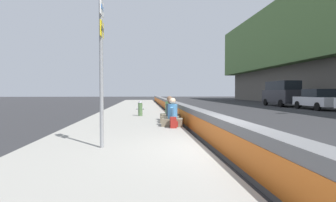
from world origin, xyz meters
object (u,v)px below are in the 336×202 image
Objects in this scene: backpack at (173,123)px; parked_car_midline at (282,93)px; seated_person_middle at (170,115)px; seated_person_rear at (170,113)px; fire_hydrant at (140,108)px; seated_person_foreground at (173,117)px; parked_car_fourth at (317,99)px; route_sign_post at (101,60)px.

parked_car_midline reaches higher than backpack.
seated_person_rear is (1.07, -0.06, 0.03)m from seated_person_middle.
fire_hydrant is at bearing 129.82° from parked_car_midline.
seated_person_rear is (2.17, -0.09, 0.01)m from seated_person_foreground.
parked_car_fourth is at bearing -55.88° from seated_person_rear.
route_sign_post is 8.98m from fire_hydrant.
seated_person_foreground is 2.17m from seated_person_rear.
parked_car_fourth is at bearing -45.30° from route_sign_post.
route_sign_post is at bearing 157.58° from seated_person_middle.
seated_person_foreground is 0.97× the size of seated_person_rear.
seated_person_rear reaches higher than fire_hydrant.
seated_person_rear is 19.38m from parked_car_midline.
seated_person_foreground is at bearing -164.57° from fire_hydrant.
parked_car_fourth is 0.88× the size of parked_car_midline.
seated_person_rear is (-2.56, -1.39, -0.09)m from fire_hydrant.
seated_person_foreground reaches higher than fire_hydrant.
seated_person_middle is at bearing 127.09° from parked_car_fourth.
parked_car_midline is at bearing -36.08° from route_sign_post.
seated_person_rear is at bearing -2.35° from backpack.
parked_car_midline reaches higher than seated_person_foreground.
route_sign_post reaches higher than seated_person_middle.
seated_person_foreground is 0.21× the size of parked_car_midline.
parked_car_fourth is (11.01, -13.13, 0.38)m from seated_person_foreground.
route_sign_post is 3.27× the size of seated_person_foreground.
route_sign_post reaches higher than parked_car_fourth.
seated_person_rear is 0.22× the size of parked_car_midline.
seated_person_foreground is 21.11m from parked_car_midline.
seated_person_rear is at bearing -2.25° from seated_person_foreground.
fire_hydrant is at bearing -5.23° from route_sign_post.
parked_car_fourth is at bearing -48.64° from backpack.
seated_person_rear is (6.24, -2.20, -1.72)m from route_sign_post.
route_sign_post is at bearing 134.70° from parked_car_fourth.
fire_hydrant is 15.74m from parked_car_fourth.
seated_person_middle is 1.68m from backpack.
fire_hydrant is at bearing 113.51° from parked_car_fourth.
backpack is at bearing -166.44° from fire_hydrant.
seated_person_middle is at bearing 176.56° from seated_person_rear.
backpack is 0.08× the size of parked_car_midline.
fire_hydrant reaches higher than backpack.
route_sign_post reaches higher than seated_person_foreground.
seated_person_middle is (1.10, -0.02, -0.01)m from seated_person_foreground.
fire_hydrant is at bearing 15.43° from seated_person_foreground.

